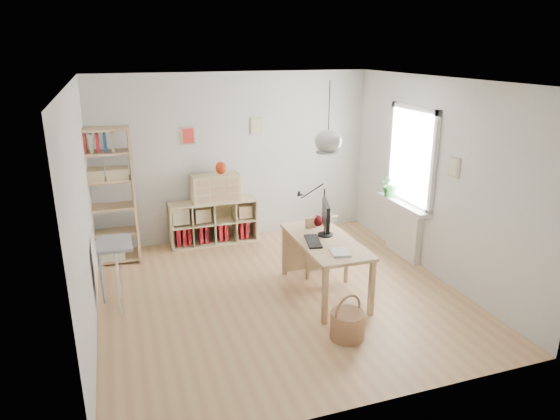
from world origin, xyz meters
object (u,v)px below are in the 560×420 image
object	(u,v)px
drawer_chest	(215,188)
storage_chest	(330,247)
tall_bookshelf	(105,191)
chair	(324,245)
cube_shelf	(212,225)
desk	(325,246)
monitor	(326,217)

from	to	relation	value
drawer_chest	storage_chest	bearing A→B (deg)	-41.39
tall_bookshelf	chair	distance (m)	3.22
drawer_chest	tall_bookshelf	bearing A→B (deg)	-173.19
storage_chest	cube_shelf	bearing A→B (deg)	130.87
desk	cube_shelf	world-z (taller)	desk
cube_shelf	tall_bookshelf	bearing A→B (deg)	-169.81
desk	tall_bookshelf	size ratio (longest dim) A/B	0.75
tall_bookshelf	chair	xyz separation A→B (m)	(2.75, -1.58, -0.58)
cube_shelf	drawer_chest	distance (m)	0.64
cube_shelf	chair	distance (m)	2.21
desk	storage_chest	xyz separation A→B (m)	(0.52, 0.97, -0.46)
desk	tall_bookshelf	world-z (taller)	tall_bookshelf
cube_shelf	tall_bookshelf	world-z (taller)	tall_bookshelf
chair	drawer_chest	distance (m)	2.17
monitor	drawer_chest	world-z (taller)	monitor
tall_bookshelf	storage_chest	size ratio (longest dim) A/B	2.75
storage_chest	monitor	bearing A→B (deg)	-128.65
cube_shelf	drawer_chest	size ratio (longest dim) A/B	1.87
monitor	drawer_chest	size ratio (longest dim) A/B	0.67
cube_shelf	drawer_chest	bearing A→B (deg)	-28.34
desk	tall_bookshelf	bearing A→B (deg)	142.99
desk	chair	size ratio (longest dim) A/B	1.68
chair	drawer_chest	world-z (taller)	drawer_chest
chair	monitor	bearing A→B (deg)	-128.14
tall_bookshelf	monitor	bearing A→B (deg)	-34.40
tall_bookshelf	storage_chest	xyz separation A→B (m)	(3.11, -0.98, -0.89)
cube_shelf	storage_chest	size ratio (longest dim) A/B	1.93
drawer_chest	cube_shelf	bearing A→B (deg)	150.15
tall_bookshelf	storage_chest	distance (m)	3.38
drawer_chest	desk	bearing A→B (deg)	-68.15
drawer_chest	chair	bearing A→B (deg)	-60.16
monitor	storage_chest	bearing A→B (deg)	78.43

